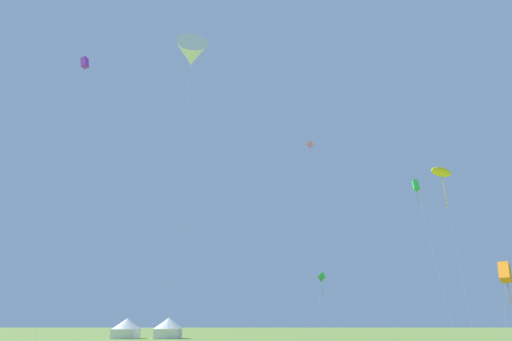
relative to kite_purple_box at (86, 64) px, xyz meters
name	(u,v)px	position (x,y,z in m)	size (l,w,h in m)	color
kite_purple_box	(86,64)	(0.00, 0.00, 0.00)	(2.28, 2.97, 38.56)	purple
kite_orange_box	(507,272)	(54.15, -0.93, -29.90)	(3.03, 2.27, 8.89)	orange
kite_yellow_parafoil	(443,172)	(51.58, 4.47, -15.32)	(4.45, 3.62, 23.00)	yellow
kite_white_delta	(193,54)	(19.64, -20.63, -14.17)	(3.10, 3.86, 24.97)	white
kite_green_box	(418,185)	(44.75, -2.31, -19.68)	(1.18, 2.40, 18.63)	green
kite_pink_diamond	(311,156)	(34.33, 14.26, -8.55)	(3.18, 1.03, 31.91)	pink
kite_green_diamond	(324,279)	(35.08, 13.74, -29.13)	(2.45, 2.16, 9.43)	green
festival_tent_right	(129,327)	(6.25, 13.59, -35.99)	(4.23, 4.23, 2.75)	white
festival_tent_center	(171,327)	(12.35, 13.59, -35.95)	(4.36, 4.36, 2.83)	white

